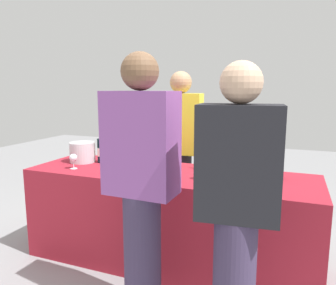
% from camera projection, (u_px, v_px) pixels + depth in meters
% --- Properties ---
extents(ground_plane, '(12.00, 12.00, 0.00)m').
position_uv_depth(ground_plane, '(168.00, 260.00, 2.80)').
color(ground_plane, gray).
extents(tasting_table, '(2.39, 0.74, 0.79)m').
position_uv_depth(tasting_table, '(168.00, 217.00, 2.73)').
color(tasting_table, maroon).
rests_on(tasting_table, ground_plane).
extents(wine_bottle_0, '(0.08, 0.08, 0.33)m').
position_uv_depth(wine_bottle_0, '(101.00, 150.00, 3.00)').
color(wine_bottle_0, black).
rests_on(wine_bottle_0, tasting_table).
extents(wine_bottle_1, '(0.08, 0.08, 0.31)m').
position_uv_depth(wine_bottle_1, '(162.00, 155.00, 2.82)').
color(wine_bottle_1, black).
rests_on(wine_bottle_1, tasting_table).
extents(wine_bottle_2, '(0.07, 0.07, 0.32)m').
position_uv_depth(wine_bottle_2, '(213.00, 158.00, 2.69)').
color(wine_bottle_2, black).
rests_on(wine_bottle_2, tasting_table).
extents(wine_bottle_3, '(0.07, 0.07, 0.31)m').
position_uv_depth(wine_bottle_3, '(242.00, 160.00, 2.61)').
color(wine_bottle_3, black).
rests_on(wine_bottle_3, tasting_table).
extents(wine_bottle_4, '(0.08, 0.08, 0.31)m').
position_uv_depth(wine_bottle_4, '(278.00, 164.00, 2.46)').
color(wine_bottle_4, black).
rests_on(wine_bottle_4, tasting_table).
extents(wine_glass_0, '(0.07, 0.07, 0.13)m').
position_uv_depth(wine_glass_0, '(73.00, 158.00, 2.77)').
color(wine_glass_0, silver).
rests_on(wine_glass_0, tasting_table).
extents(wine_glass_1, '(0.07, 0.07, 0.15)m').
position_uv_depth(wine_glass_1, '(116.00, 157.00, 2.76)').
color(wine_glass_1, silver).
rests_on(wine_glass_1, tasting_table).
extents(wine_glass_2, '(0.07, 0.07, 0.14)m').
position_uv_depth(wine_glass_2, '(159.00, 163.00, 2.55)').
color(wine_glass_2, silver).
rests_on(wine_glass_2, tasting_table).
extents(wine_glass_3, '(0.06, 0.06, 0.12)m').
position_uv_depth(wine_glass_3, '(171.00, 165.00, 2.54)').
color(wine_glass_3, silver).
rests_on(wine_glass_3, tasting_table).
extents(wine_glass_4, '(0.07, 0.07, 0.13)m').
position_uv_depth(wine_glass_4, '(202.00, 168.00, 2.43)').
color(wine_glass_4, silver).
rests_on(wine_glass_4, tasting_table).
extents(wine_glass_5, '(0.07, 0.07, 0.15)m').
position_uv_depth(wine_glass_5, '(219.00, 168.00, 2.35)').
color(wine_glass_5, silver).
rests_on(wine_glass_5, tasting_table).
extents(ice_bucket, '(0.24, 0.24, 0.19)m').
position_uv_depth(ice_bucket, '(82.00, 152.00, 3.03)').
color(ice_bucket, silver).
rests_on(ice_bucket, tasting_table).
extents(server_pouring, '(0.45, 0.27, 1.65)m').
position_uv_depth(server_pouring, '(180.00, 146.00, 3.32)').
color(server_pouring, black).
rests_on(server_pouring, ground_plane).
extents(guest_0, '(0.44, 0.25, 1.69)m').
position_uv_depth(guest_0, '(141.00, 182.00, 1.98)').
color(guest_0, '#3F3351').
rests_on(guest_0, ground_plane).
extents(guest_1, '(0.45, 0.28, 1.61)m').
position_uv_depth(guest_1, '(237.00, 205.00, 1.70)').
color(guest_1, '#3F3351').
rests_on(guest_1, ground_plane).
extents(menu_board, '(0.58, 0.07, 0.72)m').
position_uv_depth(menu_board, '(123.00, 177.00, 4.09)').
color(menu_board, white).
rests_on(menu_board, ground_plane).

